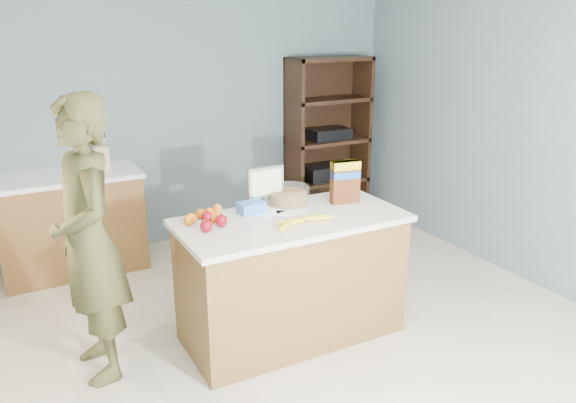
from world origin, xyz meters
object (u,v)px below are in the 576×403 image
tv (266,183)px  cereal_box (345,179)px  counter_peninsula (291,282)px  person (88,241)px  shelving_unit (325,143)px

tv → cereal_box: size_ratio=0.90×
counter_peninsula → cereal_box: cereal_box is taller
person → tv: bearing=90.6°
cereal_box → counter_peninsula: bearing=-169.0°
counter_peninsula → person: (-1.29, 0.21, 0.48)m
shelving_unit → person: size_ratio=1.00×
counter_peninsula → person: size_ratio=0.87×
shelving_unit → cereal_box: bearing=-118.4°
person → tv: size_ratio=6.37×
counter_peninsula → shelving_unit: (1.55, 2.05, 0.45)m
counter_peninsula → cereal_box: bearing=11.0°
shelving_unit → tv: 2.34m
counter_peninsula → shelving_unit: bearing=52.9°
shelving_unit → cereal_box: (-1.05, -1.95, 0.22)m
cereal_box → person: bearing=176.3°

